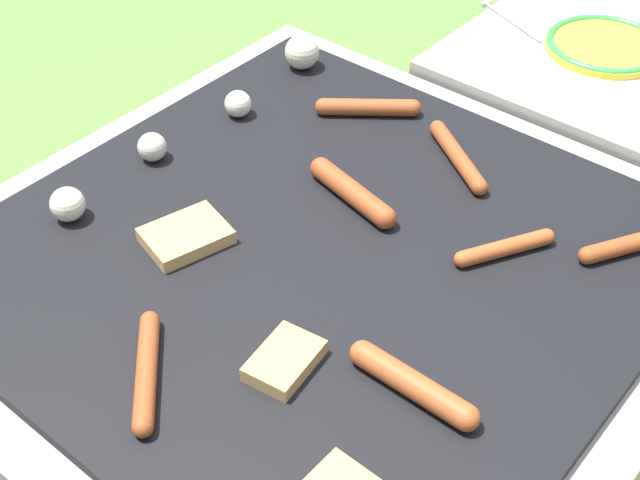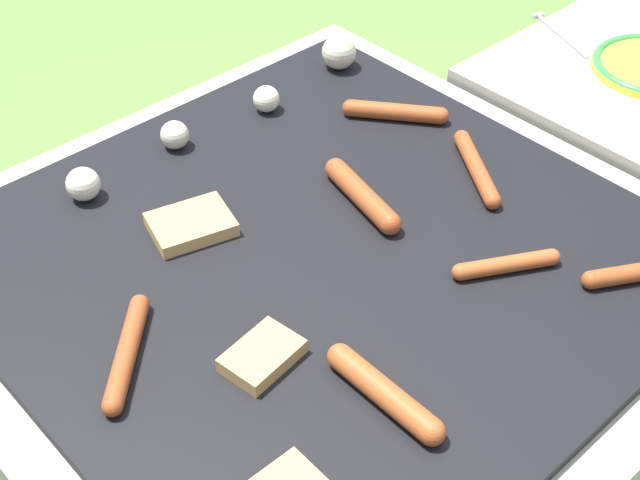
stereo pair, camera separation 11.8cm
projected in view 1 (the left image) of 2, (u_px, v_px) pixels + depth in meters
ground_plane at (320, 432)px, 1.46m from camera, size 14.00×14.00×0.00m
grill at (320, 351)px, 1.33m from camera, size 0.96×0.96×0.40m
side_ledge at (573, 137)px, 1.75m from camera, size 0.52×0.45×0.40m
sausage_mid_right at (413, 384)px, 1.01m from camera, size 0.03×0.18×0.03m
sausage_back_center at (368, 107)px, 1.44m from camera, size 0.12×0.14×0.03m
sausage_front_left at (147, 371)px, 1.02m from camera, size 0.14×0.14×0.02m
sausage_back_right at (505, 248)px, 1.19m from camera, size 0.13×0.09×0.02m
sausage_mid_left at (458, 156)px, 1.34m from camera, size 0.11×0.16×0.02m
sausage_back_left at (626, 245)px, 1.19m from camera, size 0.13×0.08×0.02m
sausage_front_center at (352, 192)px, 1.27m from camera, size 0.06×0.17×0.03m
bread_slice_right at (186, 236)px, 1.21m from camera, size 0.13×0.11×0.02m
bread_slice_center at (285, 360)px, 1.04m from camera, size 0.10×0.08×0.02m
mushroom_row at (170, 137)px, 1.36m from camera, size 0.77×0.07×0.06m
plate_colorful at (605, 45)px, 1.60m from camera, size 0.21×0.21×0.02m
fork_utensil at (508, 19)px, 1.69m from camera, size 0.08×0.17×0.01m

